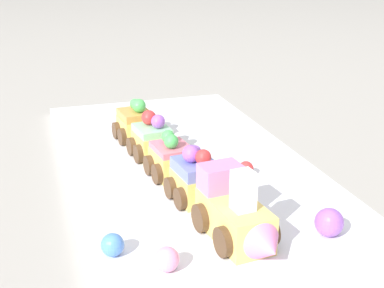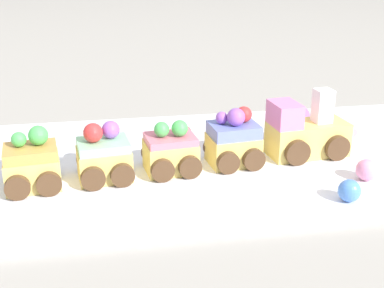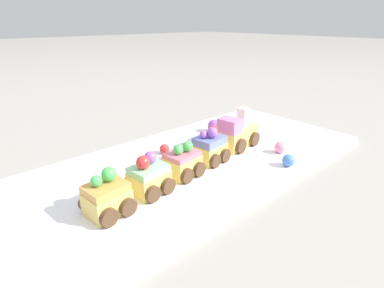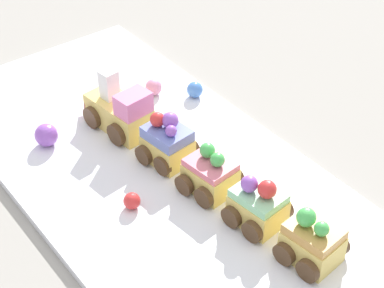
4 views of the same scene
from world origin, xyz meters
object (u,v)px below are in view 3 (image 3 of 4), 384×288
object	(u,v)px
cake_car_blueberry	(210,148)
gumball_red	(166,148)
cake_train_locomotive	(239,134)
cake_car_strawberry	(182,163)
cake_car_caramel	(107,198)
gumball_blue	(288,160)
gumball_purple	(214,126)
gumball_pink	(280,147)
cake_car_mint	(149,178)

from	to	relation	value
cake_car_blueberry	gumball_red	size ratio (longest dim) A/B	3.45
cake_train_locomotive	cake_car_strawberry	xyz separation A→B (m)	(-0.18, -0.02, -0.00)
cake_car_blueberry	cake_car_caramel	world-z (taller)	cake_car_blueberry
gumball_blue	gumball_purple	world-z (taller)	gumball_purple
cake_car_strawberry	gumball_purple	xyz separation A→B (m)	(0.20, 0.12, -0.01)
gumball_blue	cake_train_locomotive	bearing A→B (deg)	85.85
gumball_blue	gumball_purple	bearing A→B (deg)	82.45
gumball_purple	gumball_pink	xyz separation A→B (m)	(0.01, -0.18, -0.00)
cake_train_locomotive	gumball_blue	distance (m)	0.13
cake_car_mint	cake_car_caramel	size ratio (longest dim) A/B	0.99
cake_train_locomotive	cake_car_mint	bearing A→B (deg)	179.94
cake_car_caramel	gumball_red	world-z (taller)	cake_car_caramel
gumball_purple	cake_train_locomotive	bearing A→B (deg)	-101.98
gumball_purple	cake_car_mint	bearing A→B (deg)	-155.63
gumball_red	cake_car_strawberry	bearing A→B (deg)	-110.31
cake_car_blueberry	cake_car_mint	distance (m)	0.16
cake_train_locomotive	cake_car_blueberry	bearing A→B (deg)	-179.94
cake_car_blueberry	cake_car_caramel	xyz separation A→B (m)	(-0.23, -0.03, -0.00)
cake_car_strawberry	gumball_purple	distance (m)	0.24
gumball_blue	gumball_purple	size ratio (longest dim) A/B	0.77
cake_car_strawberry	cake_car_caramel	world-z (taller)	cake_car_caramel
cake_car_blueberry	cake_train_locomotive	bearing A→B (deg)	0.06
cake_car_caramel	gumball_pink	world-z (taller)	cake_car_caramel
cake_train_locomotive	cake_car_blueberry	world-z (taller)	cake_train_locomotive
gumball_red	gumball_pink	distance (m)	0.24
cake_car_strawberry	cake_car_mint	bearing A→B (deg)	179.62
cake_train_locomotive	cake_car_caramel	bearing A→B (deg)	179.94
cake_train_locomotive	cake_car_blueberry	xyz separation A→B (m)	(-0.10, -0.01, 0.00)
cake_train_locomotive	gumball_red	world-z (taller)	cake_train_locomotive
cake_car_mint	cake_car_caramel	distance (m)	0.08
gumball_blue	gumball_red	world-z (taller)	gumball_blue
cake_car_blueberry	gumball_purple	xyz separation A→B (m)	(0.13, 0.11, -0.01)
cake_car_blueberry	cake_car_mint	bearing A→B (deg)	179.86
cake_car_blueberry	gumball_purple	distance (m)	0.17
cake_train_locomotive	gumball_purple	world-z (taller)	cake_train_locomotive
cake_car_blueberry	cake_car_mint	size ratio (longest dim) A/B	1.05
cake_car_strawberry	cake_car_blueberry	bearing A→B (deg)	0.10
cake_car_strawberry	gumball_blue	xyz separation A→B (m)	(0.17, -0.11, -0.01)
gumball_red	gumball_purple	size ratio (longest dim) A/B	0.66
cake_car_mint	gumball_blue	world-z (taller)	cake_car_mint
cake_car_mint	gumball_purple	world-z (taller)	cake_car_mint
cake_car_mint	cake_car_caramel	xyz separation A→B (m)	(-0.08, -0.01, -0.00)
cake_train_locomotive	cake_car_caramel	xyz separation A→B (m)	(-0.34, -0.04, -0.00)
gumball_blue	gumball_purple	xyz separation A→B (m)	(0.03, 0.23, 0.00)
gumball_red	cake_car_caramel	bearing A→B (deg)	-149.51
cake_train_locomotive	gumball_blue	xyz separation A→B (m)	(-0.01, -0.13, -0.02)
gumball_purple	gumball_red	bearing A→B (deg)	-171.97
cake_car_caramel	cake_car_mint	bearing A→B (deg)	-0.05
cake_car_strawberry	gumball_purple	size ratio (longest dim) A/B	2.18
cake_car_caramel	gumball_purple	xyz separation A→B (m)	(0.36, 0.14, -0.01)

